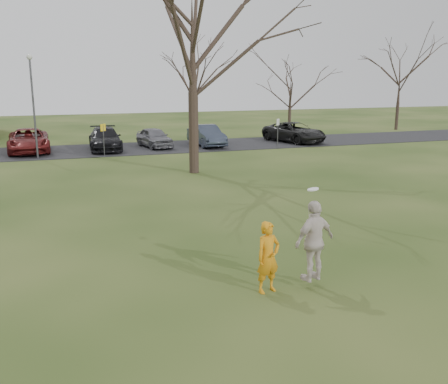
{
  "coord_description": "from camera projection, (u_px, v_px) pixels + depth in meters",
  "views": [
    {
      "loc": [
        -4.79,
        -10.36,
        5.01
      ],
      "look_at": [
        0.0,
        4.0,
        1.5
      ],
      "focal_mm": 40.28,
      "sensor_mm": 36.0,
      "label": 1
    }
  ],
  "objects": [
    {
      "name": "car_3",
      "position": [
        105.0,
        139.0,
        34.49
      ],
      "size": [
        2.3,
        5.24,
        1.5
      ],
      "primitive_type": "imported",
      "rotation": [
        0.0,
        0.0,
        -0.04
      ],
      "color": "black",
      "rests_on": "parking_strip"
    },
    {
      "name": "parking_strip",
      "position": [
        130.0,
        149.0,
        35.28
      ],
      "size": [
        62.0,
        6.5,
        0.04
      ],
      "primitive_type": "cube",
      "color": "black",
      "rests_on": "ground"
    },
    {
      "name": "car_4",
      "position": [
        154.0,
        137.0,
        35.76
      ],
      "size": [
        2.33,
        4.28,
        1.38
      ],
      "primitive_type": "imported",
      "rotation": [
        0.0,
        0.0,
        0.18
      ],
      "color": "slate",
      "rests_on": "parking_strip"
    },
    {
      "name": "car_2",
      "position": [
        29.0,
        141.0,
        33.39
      ],
      "size": [
        2.77,
        5.67,
        1.55
      ],
      "primitive_type": "imported",
      "rotation": [
        0.0,
        0.0,
        0.04
      ],
      "color": "maroon",
      "rests_on": "parking_strip"
    },
    {
      "name": "ground",
      "position": [
        276.0,
        287.0,
        12.18
      ],
      "size": [
        120.0,
        120.0,
        0.0
      ],
      "primitive_type": "plane",
      "color": "#1E380F",
      "rests_on": "ground"
    },
    {
      "name": "catching_play",
      "position": [
        314.0,
        241.0,
        11.95
      ],
      "size": [
        1.25,
        0.78,
        2.24
      ],
      "color": "beige",
      "rests_on": "ground"
    },
    {
      "name": "player_defender",
      "position": [
        268.0,
        257.0,
        11.76
      ],
      "size": [
        0.71,
        0.54,
        1.72
      ],
      "primitive_type": "imported",
      "rotation": [
        0.0,
        0.0,
        0.23
      ],
      "color": "orange",
      "rests_on": "ground"
    },
    {
      "name": "sign_yellow",
      "position": [
        103.0,
        134.0,
        31.57
      ],
      "size": [
        0.35,
        0.35,
        2.08
      ],
      "color": "#47474C",
      "rests_on": "ground"
    },
    {
      "name": "sign_white",
      "position": [
        278.0,
        128.0,
        35.27
      ],
      "size": [
        0.35,
        0.35,
        2.08
      ],
      "color": "#47474C",
      "rests_on": "ground"
    },
    {
      "name": "small_tree_row",
      "position": [
        173.0,
        90.0,
        40.43
      ],
      "size": [
        55.0,
        5.9,
        8.5
      ],
      "color": "#352821",
      "rests_on": "ground"
    },
    {
      "name": "big_tree",
      "position": [
        192.0,
        35.0,
        25.08
      ],
      "size": [
        9.0,
        9.0,
        14.0
      ],
      "primitive_type": null,
      "color": "#352821",
      "rests_on": "ground"
    },
    {
      "name": "car_5",
      "position": [
        206.0,
        135.0,
        36.46
      ],
      "size": [
        1.87,
        4.65,
        1.5
      ],
      "primitive_type": "imported",
      "rotation": [
        0.0,
        0.0,
        0.06
      ],
      "color": "#2E3645",
      "rests_on": "parking_strip"
    },
    {
      "name": "car_6",
      "position": [
        294.0,
        132.0,
        38.6
      ],
      "size": [
        3.93,
        5.87,
        1.5
      ],
      "primitive_type": "imported",
      "rotation": [
        0.0,
        0.0,
        0.29
      ],
      "color": "black",
      "rests_on": "parking_strip"
    },
    {
      "name": "lamp_post",
      "position": [
        32.0,
        94.0,
        30.23
      ],
      "size": [
        0.34,
        0.34,
        6.27
      ],
      "color": "#47474C",
      "rests_on": "ground"
    }
  ]
}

